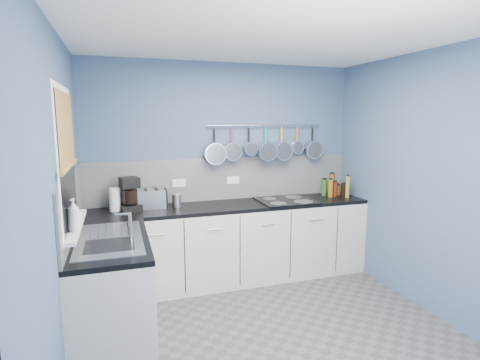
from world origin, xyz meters
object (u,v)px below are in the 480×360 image
soap_bottle_a (74,215)px  paper_towel (115,200)px  hob (286,200)px  toaster (151,199)px  coffee_maker (130,194)px  soap_bottle_b (75,217)px  canister (177,200)px

soap_bottle_a → paper_towel: soap_bottle_a is taller
paper_towel → hob: bearing=-3.2°
paper_towel → toaster: size_ratio=0.79×
coffee_maker → toaster: size_ratio=1.11×
soap_bottle_a → soap_bottle_b: (0.00, 0.09, -0.03)m
hob → toaster: bearing=174.8°
soap_bottle_b → canister: size_ratio=1.22×
soap_bottle_b → hob: soap_bottle_b is taller
canister → soap_bottle_a: bearing=-127.7°
paper_towel → soap_bottle_a: bearing=-102.9°
paper_towel → toaster: paper_towel is taller
soap_bottle_b → hob: bearing=24.4°
toaster → hob: toaster is taller
soap_bottle_b → hob: size_ratio=0.27×
toaster → hob: (1.54, -0.14, -0.09)m
canister → toaster: bearing=174.1°
paper_towel → canister: paper_towel is taller
toaster → canister: bearing=-1.6°
canister → soap_bottle_b: bearing=-129.8°
hob → coffee_maker: bearing=176.7°
soap_bottle_b → paper_towel: (0.27, 1.10, -0.11)m
soap_bottle_a → hob: (2.19, 1.08, -0.26)m
coffee_maker → hob: (1.76, -0.10, -0.17)m
paper_towel → hob: size_ratio=0.38×
soap_bottle_b → paper_towel: size_ratio=0.70×
toaster → paper_towel: bearing=-170.6°
soap_bottle_b → hob: (2.19, 0.99, -0.23)m
soap_bottle_a → soap_bottle_b: size_ratio=1.39×
coffee_maker → soap_bottle_b: bearing=-125.4°
soap_bottle_b → canister: (0.92, 1.10, -0.17)m
soap_bottle_a → coffee_maker: bearing=70.0°
soap_bottle_a → toaster: soap_bottle_a is taller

